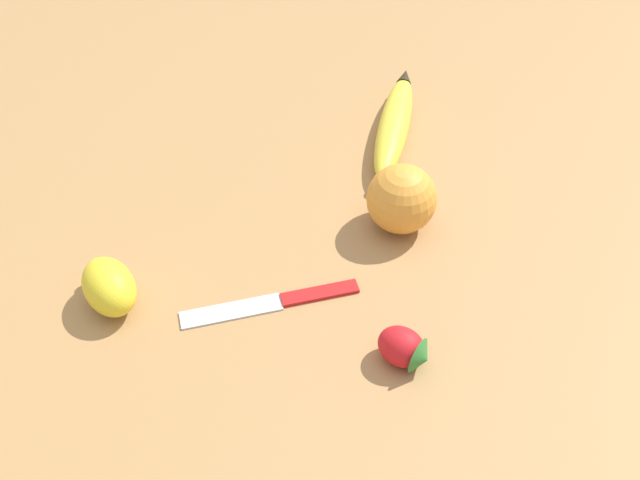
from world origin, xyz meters
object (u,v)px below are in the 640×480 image
(banana, at_px, (394,124))
(strawberry, at_px, (405,348))
(orange, at_px, (402,197))
(paring_knife, at_px, (277,301))
(lemon, at_px, (109,286))

(banana, height_order, strawberry, same)
(orange, xyz_separation_m, paring_knife, (0.09, 0.15, -0.03))
(paring_knife, bearing_deg, orange, -63.22)
(banana, xyz_separation_m, strawberry, (-0.10, 0.33, 0.00))
(banana, xyz_separation_m, orange, (-0.05, 0.15, 0.02))
(banana, xyz_separation_m, lemon, (0.20, 0.36, 0.01))
(banana, xyz_separation_m, paring_knife, (0.04, 0.30, -0.01))
(orange, bearing_deg, strawberry, 105.26)
(strawberry, relative_size, paring_knife, 0.36)
(orange, height_order, paring_knife, orange)
(orange, bearing_deg, lemon, 39.92)
(banana, relative_size, strawberry, 3.91)
(banana, bearing_deg, lemon, 144.64)
(banana, distance_m, paring_knife, 0.31)
(strawberry, relative_size, lemon, 0.67)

